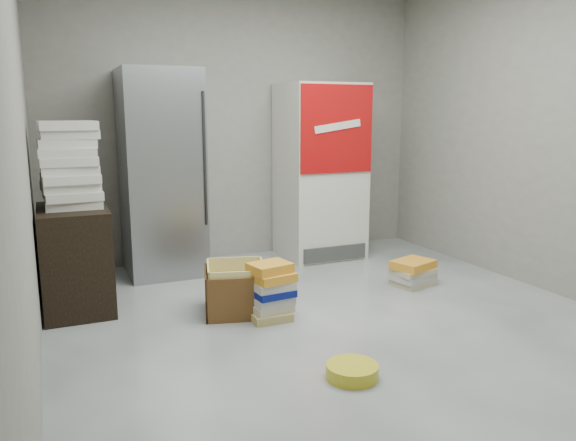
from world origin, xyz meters
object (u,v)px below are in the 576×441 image
(steel_fridge, at_px, (162,174))
(cardboard_box, at_px, (236,292))
(coke_cooler, at_px, (320,171))
(wood_shelf, at_px, (75,258))
(phonebook_stack_main, at_px, (272,292))

(steel_fridge, relative_size, cardboard_box, 3.33)
(coke_cooler, xyz_separation_m, cardboard_box, (-1.37, -1.31, -0.75))
(coke_cooler, height_order, cardboard_box, coke_cooler)
(wood_shelf, height_order, cardboard_box, wood_shelf)
(coke_cooler, xyz_separation_m, wood_shelf, (-2.48, -0.72, -0.50))
(cardboard_box, bearing_deg, wood_shelf, 166.54)
(wood_shelf, bearing_deg, coke_cooler, 16.28)
(cardboard_box, bearing_deg, coke_cooler, 57.99)
(phonebook_stack_main, distance_m, cardboard_box, 0.32)
(coke_cooler, distance_m, cardboard_box, 2.04)
(steel_fridge, xyz_separation_m, phonebook_stack_main, (0.47, -1.57, -0.74))
(steel_fridge, height_order, phonebook_stack_main, steel_fridge)
(cardboard_box, bearing_deg, phonebook_stack_main, -38.45)
(phonebook_stack_main, bearing_deg, cardboard_box, 122.41)
(phonebook_stack_main, height_order, cardboard_box, phonebook_stack_main)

